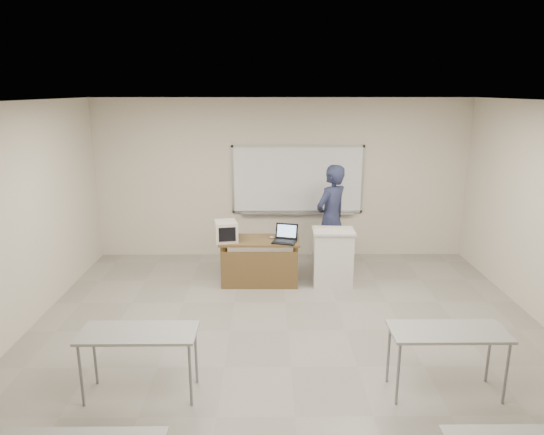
{
  "coord_description": "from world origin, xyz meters",
  "views": [
    {
      "loc": [
        -0.26,
        -5.01,
        3.13
      ],
      "look_at": [
        -0.2,
        2.2,
        1.23
      ],
      "focal_mm": 32.0,
      "sensor_mm": 36.0,
      "label": 1
    }
  ],
  "objects_px": {
    "whiteboard": "(298,180)",
    "presenter": "(331,218)",
    "podium": "(333,257)",
    "instructor_desk": "(260,254)",
    "laptop": "(284,238)",
    "mouse": "(272,237)",
    "crt_monitor": "(226,231)",
    "keyboard": "(329,228)"
  },
  "relations": [
    {
      "from": "whiteboard",
      "to": "presenter",
      "type": "height_order",
      "value": "whiteboard"
    },
    {
      "from": "podium",
      "to": "presenter",
      "type": "relative_size",
      "value": 0.49
    },
    {
      "from": "podium",
      "to": "instructor_desk",
      "type": "bearing_deg",
      "value": -178.33
    },
    {
      "from": "podium",
      "to": "laptop",
      "type": "height_order",
      "value": "laptop"
    },
    {
      "from": "podium",
      "to": "mouse",
      "type": "distance_m",
      "value": 1.05
    },
    {
      "from": "laptop",
      "to": "mouse",
      "type": "xyz_separation_m",
      "value": [
        -0.2,
        0.17,
        -0.04
      ]
    },
    {
      "from": "crt_monitor",
      "to": "podium",
      "type": "bearing_deg",
      "value": -11.62
    },
    {
      "from": "whiteboard",
      "to": "laptop",
      "type": "distance_m",
      "value": 1.66
    },
    {
      "from": "keyboard",
      "to": "presenter",
      "type": "relative_size",
      "value": 0.25
    },
    {
      "from": "mouse",
      "to": "presenter",
      "type": "xyz_separation_m",
      "value": [
        1.04,
        0.52,
        0.18
      ]
    },
    {
      "from": "crt_monitor",
      "to": "mouse",
      "type": "height_order",
      "value": "crt_monitor"
    },
    {
      "from": "instructor_desk",
      "to": "crt_monitor",
      "type": "relative_size",
      "value": 3.25
    },
    {
      "from": "crt_monitor",
      "to": "whiteboard",
      "type": "bearing_deg",
      "value": 38.45
    },
    {
      "from": "podium",
      "to": "crt_monitor",
      "type": "distance_m",
      "value": 1.8
    },
    {
      "from": "podium",
      "to": "mouse",
      "type": "relative_size",
      "value": 10.76
    },
    {
      "from": "podium",
      "to": "laptop",
      "type": "distance_m",
      "value": 0.87
    },
    {
      "from": "laptop",
      "to": "presenter",
      "type": "xyz_separation_m",
      "value": [
        0.84,
        0.69,
        0.14
      ]
    },
    {
      "from": "whiteboard",
      "to": "mouse",
      "type": "relative_size",
      "value": 28.49
    },
    {
      "from": "podium",
      "to": "presenter",
      "type": "distance_m",
      "value": 0.82
    },
    {
      "from": "instructor_desk",
      "to": "crt_monitor",
      "type": "height_order",
      "value": "crt_monitor"
    },
    {
      "from": "podium",
      "to": "presenter",
      "type": "xyz_separation_m",
      "value": [
        0.04,
        0.67,
        0.48
      ]
    },
    {
      "from": "instructor_desk",
      "to": "mouse",
      "type": "bearing_deg",
      "value": 39.49
    },
    {
      "from": "instructor_desk",
      "to": "laptop",
      "type": "distance_m",
      "value": 0.49
    },
    {
      "from": "crt_monitor",
      "to": "laptop",
      "type": "xyz_separation_m",
      "value": [
        0.95,
        -0.06,
        -0.1
      ]
    },
    {
      "from": "crt_monitor",
      "to": "keyboard",
      "type": "xyz_separation_m",
      "value": [
        1.69,
        0.04,
        0.04
      ]
    },
    {
      "from": "instructor_desk",
      "to": "laptop",
      "type": "bearing_deg",
      "value": -0.82
    },
    {
      "from": "laptop",
      "to": "mouse",
      "type": "distance_m",
      "value": 0.27
    },
    {
      "from": "laptop",
      "to": "presenter",
      "type": "distance_m",
      "value": 1.1
    },
    {
      "from": "presenter",
      "to": "laptop",
      "type": "bearing_deg",
      "value": -3.95
    },
    {
      "from": "keyboard",
      "to": "presenter",
      "type": "xyz_separation_m",
      "value": [
        0.11,
        0.59,
        -0.0
      ]
    },
    {
      "from": "whiteboard",
      "to": "presenter",
      "type": "relative_size",
      "value": 1.31
    },
    {
      "from": "crt_monitor",
      "to": "keyboard",
      "type": "distance_m",
      "value": 1.69
    },
    {
      "from": "whiteboard",
      "to": "podium",
      "type": "bearing_deg",
      "value": -71.19
    },
    {
      "from": "keyboard",
      "to": "mouse",
      "type": "bearing_deg",
      "value": -179.89
    },
    {
      "from": "whiteboard",
      "to": "presenter",
      "type": "distance_m",
      "value": 1.1
    },
    {
      "from": "instructor_desk",
      "to": "podium",
      "type": "distance_m",
      "value": 1.2
    },
    {
      "from": "instructor_desk",
      "to": "laptop",
      "type": "height_order",
      "value": "laptop"
    },
    {
      "from": "instructor_desk",
      "to": "mouse",
      "type": "relative_size",
      "value": 15.02
    },
    {
      "from": "instructor_desk",
      "to": "presenter",
      "type": "bearing_deg",
      "value": 29.53
    },
    {
      "from": "whiteboard",
      "to": "crt_monitor",
      "type": "height_order",
      "value": "whiteboard"
    },
    {
      "from": "mouse",
      "to": "crt_monitor",
      "type": "bearing_deg",
      "value": -162.98
    },
    {
      "from": "crt_monitor",
      "to": "presenter",
      "type": "relative_size",
      "value": 0.21
    }
  ]
}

